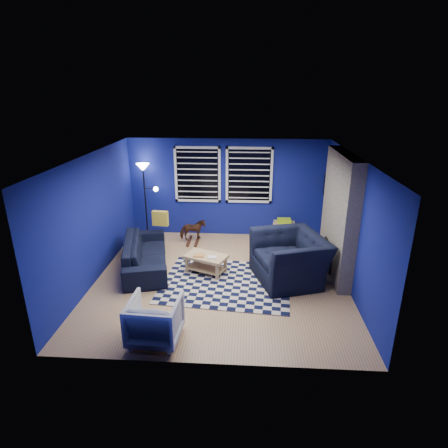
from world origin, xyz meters
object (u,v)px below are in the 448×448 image
at_px(armchair_big, 290,258).
at_px(cabinet, 284,230).
at_px(armchair_bent, 155,320).
at_px(coffee_table, 206,260).
at_px(floor_lamp, 144,177).
at_px(sofa, 146,253).
at_px(tv, 329,189).
at_px(rocking_horse, 193,230).

height_order(armchair_big, cabinet, armchair_big).
distance_m(armchair_bent, coffee_table, 2.31).
relative_size(cabinet, floor_lamp, 0.31).
bearing_deg(cabinet, sofa, -141.79).
bearing_deg(floor_lamp, cabinet, 0.03).
bearing_deg(coffee_table, floor_lamp, 130.99).
bearing_deg(armchair_big, floor_lamp, -140.23).
distance_m(sofa, cabinet, 3.60).
height_order(tv, coffee_table, tv).
height_order(sofa, cabinet, sofa).
relative_size(sofa, coffee_table, 2.26).
xyz_separation_m(tv, armchair_big, (-1.06, -1.92, -0.93)).
bearing_deg(tv, armchair_big, -118.91).
height_order(armchair_big, floor_lamp, floor_lamp).
bearing_deg(armchair_big, sofa, -114.72).
bearing_deg(rocking_horse, floor_lamp, 53.99).
relative_size(sofa, cabinet, 3.76).
relative_size(armchair_bent, floor_lamp, 0.41).
distance_m(rocking_horse, floor_lamp, 1.79).
distance_m(coffee_table, floor_lamp, 2.94).
bearing_deg(rocking_horse, coffee_table, 179.02).
height_order(armchair_bent, floor_lamp, floor_lamp).
relative_size(tv, armchair_bent, 1.28).
relative_size(tv, armchair_big, 0.70).
relative_size(coffee_table, floor_lamp, 0.51).
height_order(cabinet, floor_lamp, floor_lamp).
height_order(armchair_bent, cabinet, armchair_bent).
xyz_separation_m(armchair_big, rocking_horse, (-2.21, 1.77, -0.13)).
bearing_deg(cabinet, tv, -6.25).
xyz_separation_m(coffee_table, floor_lamp, (-1.74, 2.00, 1.27)).
xyz_separation_m(sofa, armchair_bent, (0.79, -2.44, 0.04)).
distance_m(armchair_bent, rocking_horse, 3.86).
relative_size(tv, rocking_horse, 1.61).
distance_m(armchair_big, armchair_bent, 3.06).
bearing_deg(sofa, tv, -82.79).
bearing_deg(floor_lamp, tv, -3.13).
xyz_separation_m(tv, rocking_horse, (-3.27, -0.15, -1.07)).
distance_m(tv, cabinet, 1.54).
xyz_separation_m(armchair_bent, rocking_horse, (0.03, 3.86, -0.02)).
relative_size(armchair_big, rocking_horse, 2.31).
bearing_deg(sofa, coffee_table, -111.98).
height_order(coffee_table, cabinet, cabinet).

